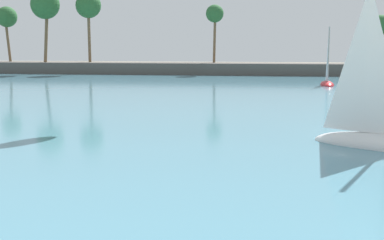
# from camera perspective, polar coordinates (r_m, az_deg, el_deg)

# --- Properties ---
(sea) EXTENTS (220.00, 110.15, 0.06)m
(sea) POSITION_cam_1_polar(r_m,az_deg,el_deg) (65.67, 4.67, 4.14)
(sea) COLOR teal
(sea) RESTS_ON ground
(palm_headland) EXTENTS (106.22, 6.95, 12.95)m
(palm_headland) POSITION_cam_1_polar(r_m,az_deg,el_deg) (80.68, 4.67, 7.36)
(palm_headland) COLOR #514C47
(palm_headland) RESTS_ON ground
(sailboat_toward_headland) EXTENTS (6.54, 4.97, 9.37)m
(sailboat_toward_headland) POSITION_cam_1_polar(r_m,az_deg,el_deg) (25.98, 19.42, -0.92)
(sailboat_toward_headland) COLOR white
(sailboat_toward_headland) RESTS_ON sea
(sailboat_far_left) EXTENTS (1.53, 4.89, 7.07)m
(sailboat_far_left) POSITION_cam_1_polar(r_m,az_deg,el_deg) (62.23, 14.45, 4.28)
(sailboat_far_left) COLOR red
(sailboat_far_left) RESTS_ON sea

